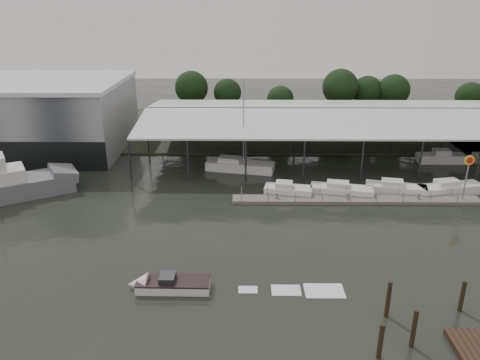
{
  "coord_description": "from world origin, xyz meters",
  "views": [
    {
      "loc": [
        2.33,
        -38.77,
        21.32
      ],
      "look_at": [
        1.84,
        10.21,
        2.5
      ],
      "focal_mm": 35.0,
      "sensor_mm": 36.0,
      "label": 1
    }
  ],
  "objects_px": {
    "white_sailboat": "(239,166)",
    "shell_fuel_sign": "(468,169)",
    "grey_trawler": "(1,186)",
    "speedboat_underway": "(167,284)"
  },
  "relations": [
    {
      "from": "white_sailboat",
      "to": "shell_fuel_sign",
      "type": "bearing_deg",
      "value": -10.2
    },
    {
      "from": "grey_trawler",
      "to": "white_sailboat",
      "type": "distance_m",
      "value": 28.81
    },
    {
      "from": "shell_fuel_sign",
      "to": "speedboat_underway",
      "type": "xyz_separation_m",
      "value": [
        -30.77,
        -17.37,
        -3.53
      ]
    },
    {
      "from": "white_sailboat",
      "to": "grey_trawler",
      "type": "bearing_deg",
      "value": -148.07
    },
    {
      "from": "shell_fuel_sign",
      "to": "grey_trawler",
      "type": "bearing_deg",
      "value": 179.48
    },
    {
      "from": "shell_fuel_sign",
      "to": "speedboat_underway",
      "type": "relative_size",
      "value": 0.32
    },
    {
      "from": "white_sailboat",
      "to": "speedboat_underway",
      "type": "height_order",
      "value": "white_sailboat"
    },
    {
      "from": "grey_trawler",
      "to": "white_sailboat",
      "type": "xyz_separation_m",
      "value": [
        27.06,
        9.85,
        -0.93
      ]
    },
    {
      "from": "white_sailboat",
      "to": "speedboat_underway",
      "type": "xyz_separation_m",
      "value": [
        -5.39,
        -27.69,
        -0.25
      ]
    },
    {
      "from": "white_sailboat",
      "to": "speedboat_underway",
      "type": "relative_size",
      "value": 0.71
    }
  ]
}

